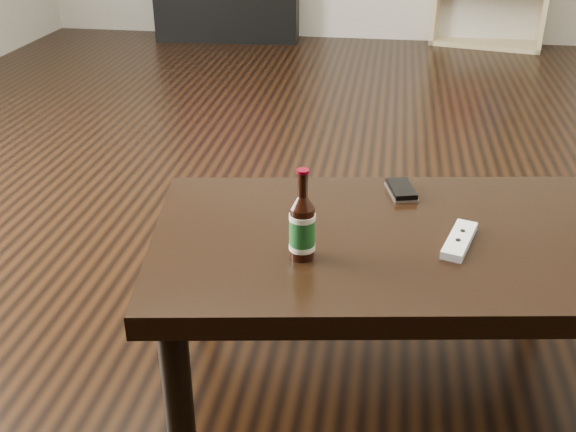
# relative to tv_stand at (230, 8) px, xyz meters

# --- Properties ---
(floor) EXTENTS (5.00, 6.00, 0.01)m
(floor) POSITION_rel_tv_stand_xyz_m (1.10, -2.93, -0.21)
(floor) COLOR black
(floor) RESTS_ON ground
(tv_stand) EXTENTS (1.06, 0.58, 0.41)m
(tv_stand) POSITION_rel_tv_stand_xyz_m (0.00, 0.00, 0.00)
(tv_stand) COLOR black
(tv_stand) RESTS_ON floor
(coffee_table) EXTENTS (1.16, 0.79, 0.40)m
(coffee_table) POSITION_rel_tv_stand_xyz_m (1.24, -3.67, 0.14)
(coffee_table) COLOR black
(coffee_table) RESTS_ON floor
(beer_bottle) EXTENTS (0.07, 0.07, 0.20)m
(beer_bottle) POSITION_rel_tv_stand_xyz_m (1.05, -3.79, 0.27)
(beer_bottle) COLOR black
(beer_bottle) RESTS_ON coffee_table
(phone) EXTENTS (0.09, 0.13, 0.02)m
(phone) POSITION_rel_tv_stand_xyz_m (1.26, -3.45, 0.21)
(phone) COLOR silver
(phone) RESTS_ON coffee_table
(remote) EXTENTS (0.09, 0.17, 0.02)m
(remote) POSITION_rel_tv_stand_xyz_m (1.39, -3.69, 0.21)
(remote) COLOR silver
(remote) RESTS_ON coffee_table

